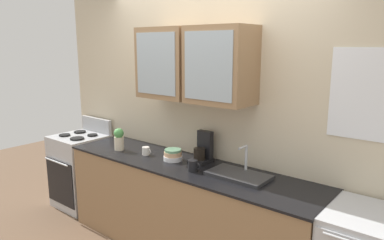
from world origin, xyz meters
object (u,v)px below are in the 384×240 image
object	(u,v)px
cup_near_bowls	(146,151)
sink_faucet	(239,175)
vase	(119,139)
coffee_maker	(203,150)
stove_range	(81,170)
bowl_stack	(173,155)
cup_near_sink	(193,166)

from	to	relation	value
cup_near_bowls	sink_faucet	bearing A→B (deg)	3.38
sink_faucet	vase	world-z (taller)	sink_faucet
cup_near_bowls	coffee_maker	distance (m)	0.60
sink_faucet	vase	distance (m)	1.41
stove_range	sink_faucet	distance (m)	2.31
bowl_stack	coffee_maker	xyz separation A→B (m)	(0.24, 0.15, 0.05)
sink_faucet	bowl_stack	distance (m)	0.73
vase	cup_near_sink	size ratio (longest dim) A/B	1.88
cup_near_bowls	cup_near_sink	bearing A→B (deg)	-6.14
bowl_stack	cup_near_sink	xyz separation A→B (m)	(0.34, -0.12, -0.00)
vase	bowl_stack	bearing A→B (deg)	8.36
coffee_maker	vase	bearing A→B (deg)	-164.46
cup_near_bowls	coffee_maker	xyz separation A→B (m)	(0.56, 0.20, 0.07)
vase	cup_near_bowls	world-z (taller)	vase
cup_near_bowls	coffee_maker	size ratio (longest dim) A/B	0.37
sink_faucet	cup_near_sink	world-z (taller)	sink_faucet
bowl_stack	cup_near_bowls	world-z (taller)	bowl_stack
cup_near_sink	coffee_maker	bearing A→B (deg)	110.77
sink_faucet	bowl_stack	xyz separation A→B (m)	(-0.73, -0.02, 0.03)
bowl_stack	cup_near_bowls	distance (m)	0.33
sink_faucet	cup_near_bowls	xyz separation A→B (m)	(-1.05, -0.06, 0.02)
vase	cup_near_bowls	xyz separation A→B (m)	(0.35, 0.05, -0.08)
bowl_stack	cup_near_sink	distance (m)	0.36
vase	cup_near_sink	xyz separation A→B (m)	(1.02, -0.02, -0.07)
bowl_stack	cup_near_sink	size ratio (longest dim) A/B	1.47
bowl_stack	coffee_maker	world-z (taller)	coffee_maker
stove_range	cup_near_bowls	size ratio (longest dim) A/B	9.95
stove_range	vase	distance (m)	1.03
cup_near_sink	coffee_maker	distance (m)	0.30
bowl_stack	cup_near_sink	bearing A→B (deg)	-18.98
vase	cup_near_sink	distance (m)	1.02
coffee_maker	sink_faucet	bearing A→B (deg)	-15.85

